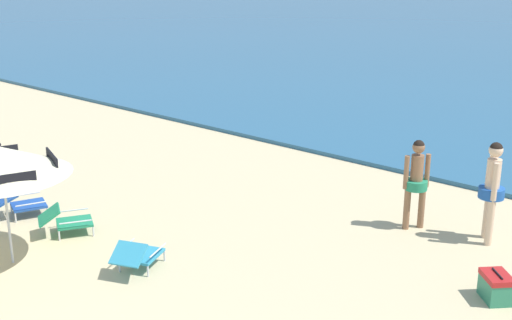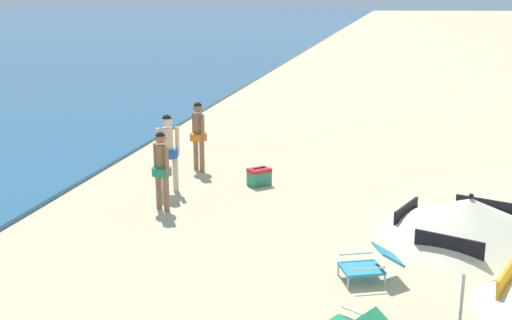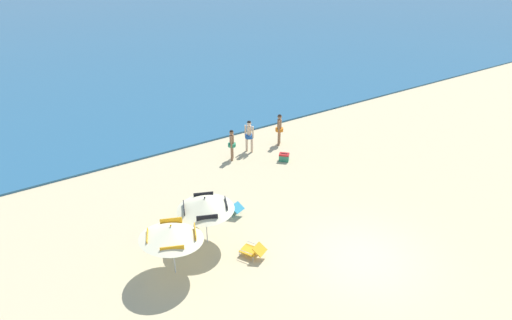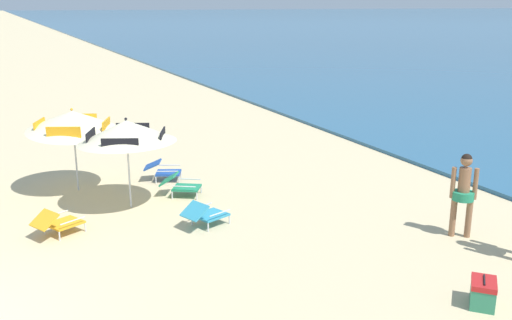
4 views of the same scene
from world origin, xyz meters
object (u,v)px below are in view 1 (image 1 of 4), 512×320
at_px(person_standing_beside, 492,185).
at_px(cooler_box, 496,287).
at_px(lounge_chair_beside_umbrella, 137,255).
at_px(lounge_chair_facing_sea, 66,220).
at_px(beach_umbrella_striped_main, 1,162).
at_px(lounge_chair_under_umbrella, 21,203).
at_px(person_standing_near_shore, 416,178).

bearing_deg(person_standing_beside, cooler_box, -64.74).
bearing_deg(lounge_chair_beside_umbrella, lounge_chair_facing_sea, 176.46).
bearing_deg(beach_umbrella_striped_main, person_standing_beside, 45.78).
xyz_separation_m(lounge_chair_beside_umbrella, cooler_box, (4.61, 2.64, -0.07)).
bearing_deg(cooler_box, lounge_chair_under_umbrella, -162.12).
relative_size(lounge_chair_facing_sea, person_standing_beside, 0.59).
relative_size(person_standing_near_shore, cooler_box, 2.72).
distance_m(beach_umbrella_striped_main, cooler_box, 7.52).
height_order(lounge_chair_under_umbrella, lounge_chair_beside_umbrella, lounge_chair_beside_umbrella).
distance_m(lounge_chair_under_umbrella, person_standing_near_shore, 7.18).
height_order(lounge_chair_beside_umbrella, person_standing_near_shore, person_standing_near_shore).
relative_size(lounge_chair_beside_umbrella, cooler_box, 1.71).
distance_m(lounge_chair_beside_umbrella, cooler_box, 5.32).
distance_m(beach_umbrella_striped_main, person_standing_near_shore, 6.84).
height_order(lounge_chair_beside_umbrella, cooler_box, lounge_chair_beside_umbrella).
relative_size(lounge_chair_under_umbrella, lounge_chair_beside_umbrella, 0.99).
relative_size(person_standing_near_shore, person_standing_beside, 0.93).
bearing_deg(person_standing_beside, lounge_chair_under_umbrella, -147.80).
distance_m(lounge_chair_facing_sea, cooler_box, 7.09).
height_order(lounge_chair_facing_sea, person_standing_beside, person_standing_beside).
bearing_deg(lounge_chair_facing_sea, lounge_chair_under_umbrella, -178.09).
bearing_deg(cooler_box, lounge_chair_facing_sea, -159.19).
distance_m(person_standing_near_shore, person_standing_beside, 1.26).
bearing_deg(person_standing_beside, lounge_chair_beside_umbrella, -129.47).
bearing_deg(lounge_chair_under_umbrella, person_standing_near_shore, 35.44).
relative_size(lounge_chair_facing_sea, cooler_box, 1.73).
height_order(beach_umbrella_striped_main, lounge_chair_beside_umbrella, beach_umbrella_striped_main).
bearing_deg(lounge_chair_beside_umbrella, person_standing_near_shore, 59.42).
bearing_deg(lounge_chair_under_umbrella, lounge_chair_facing_sea, 1.91).
xyz_separation_m(lounge_chair_facing_sea, cooler_box, (6.63, 2.52, -0.07)).
relative_size(beach_umbrella_striped_main, lounge_chair_facing_sea, 2.79).
height_order(beach_umbrella_striped_main, cooler_box, beach_umbrella_striped_main).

